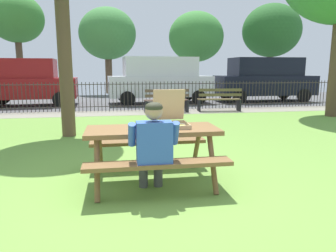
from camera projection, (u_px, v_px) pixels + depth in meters
name	position (u px, v px, depth m)	size (l,w,h in m)	color
ground	(133.00, 151.00, 6.18)	(28.00, 12.14, 0.02)	#6E9B3F
cobblestone_walkway	(123.00, 113.00, 11.39)	(28.00, 1.40, 0.01)	gray
street_asphalt	(120.00, 101.00, 15.63)	(28.00, 7.36, 0.01)	#515154
picnic_table_foreground	(153.00, 140.00, 4.36)	(1.81, 1.49, 0.79)	brown
pizza_box_open	(171.00, 119.00, 4.45)	(0.46, 0.54, 0.51)	tan
adult_at_table	(153.00, 145.00, 3.85)	(0.61, 0.59, 1.19)	#454545
iron_fence_streetside	(122.00, 96.00, 11.97)	(20.46, 0.03, 1.08)	#2D2823
park_bench_center	(167.00, 101.00, 11.44)	(1.61, 0.51, 0.85)	brown
park_bench_right	(219.00, 100.00, 11.78)	(1.63, 0.60, 0.85)	brown
parked_car_left	(29.00, 82.00, 13.39)	(3.97, 1.98, 1.98)	maroon
parked_car_center	(160.00, 79.00, 14.32)	(4.68, 2.12, 2.08)	silver
parked_car_right	(264.00, 79.00, 15.18)	(4.63, 2.01, 2.08)	black
far_tree_midleft	(16.00, 19.00, 18.65)	(3.15, 3.15, 5.93)	brown
far_tree_center	(108.00, 34.00, 19.68)	(3.53, 3.53, 5.31)	brown
far_tree_midright	(196.00, 37.00, 20.66)	(3.57, 3.57, 5.23)	brown
far_tree_right	(272.00, 31.00, 21.47)	(3.92, 3.92, 5.88)	brown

